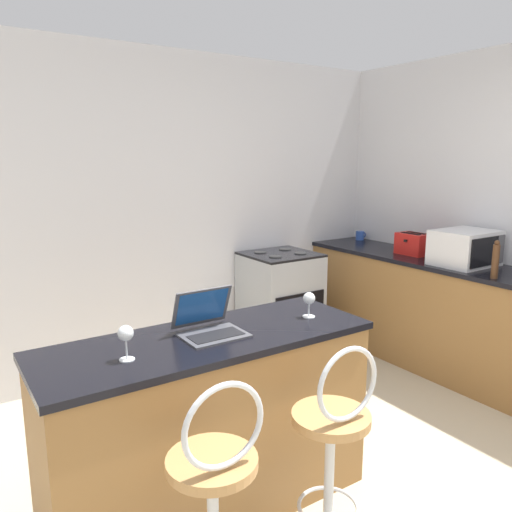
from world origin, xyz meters
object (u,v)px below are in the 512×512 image
(bar_stool_near, at_px, (215,510))
(wine_glass_short, at_px, (126,335))
(microwave, at_px, (465,248))
(stove_range, at_px, (280,303))
(laptop, at_px, (209,323))
(toaster, at_px, (413,244))
(wine_glass_tall, at_px, (309,300))
(bar_stool_far, at_px, (332,459))
(mug_blue, at_px, (360,235))
(pepper_mill, at_px, (495,260))

(bar_stool_near, relative_size, wine_glass_short, 6.66)
(microwave, bearing_deg, stove_range, 127.77)
(laptop, bearing_deg, wine_glass_short, -167.62)
(toaster, xyz_separation_m, wine_glass_tall, (-1.87, -0.84, 0.00))
(stove_range, bearing_deg, bar_stool_near, -131.29)
(wine_glass_short, height_order, wine_glass_tall, wine_glass_short)
(stove_range, bearing_deg, wine_glass_short, -141.42)
(laptop, xyz_separation_m, stove_range, (1.50, 1.45, -0.51))
(bar_stool_near, height_order, bar_stool_far, same)
(toaster, xyz_separation_m, mug_blue, (0.18, 0.82, -0.05))
(bar_stool_far, distance_m, microwave, 2.39)
(bar_stool_far, xyz_separation_m, wine_glass_short, (-0.71, 0.51, 0.55))
(stove_range, height_order, wine_glass_tall, wine_glass_tall)
(pepper_mill, bearing_deg, wine_glass_tall, 178.18)
(wine_glass_short, height_order, pepper_mill, pepper_mill)
(laptop, relative_size, pepper_mill, 1.10)
(laptop, relative_size, stove_range, 0.32)
(toaster, relative_size, mug_blue, 2.65)
(microwave, height_order, mug_blue, microwave)
(stove_range, xyz_separation_m, mug_blue, (1.11, 0.14, 0.50))
(microwave, relative_size, toaster, 1.76)
(bar_stool_far, relative_size, microwave, 2.16)
(mug_blue, bearing_deg, wine_glass_short, -151.13)
(wine_glass_tall, distance_m, pepper_mill, 1.64)
(laptop, bearing_deg, stove_range, 44.08)
(toaster, bearing_deg, microwave, -91.00)
(bar_stool_near, distance_m, laptop, 0.84)
(laptop, height_order, wine_glass_short, laptop)
(stove_range, distance_m, pepper_mill, 1.83)
(toaster, bearing_deg, mug_blue, 77.47)
(wine_glass_short, bearing_deg, wine_glass_tall, 1.31)
(bar_stool_far, relative_size, pepper_mill, 3.73)
(bar_stool_far, distance_m, wine_glass_tall, 0.81)
(bar_stool_near, bearing_deg, wine_glass_tall, 31.45)
(microwave, bearing_deg, pepper_mill, -119.82)
(laptop, relative_size, wine_glass_tall, 2.21)
(microwave, height_order, wine_glass_short, microwave)
(laptop, bearing_deg, mug_blue, 31.28)
(microwave, bearing_deg, bar_stool_far, -158.05)
(bar_stool_near, distance_m, wine_glass_short, 0.76)
(bar_stool_far, height_order, wine_glass_short, wine_glass_short)
(laptop, bearing_deg, wine_glass_tall, -7.50)
(microwave, distance_m, stove_range, 1.62)
(bar_stool_far, height_order, pepper_mill, pepper_mill)
(wine_glass_tall, bearing_deg, stove_range, 58.49)
(laptop, xyz_separation_m, toaster, (2.43, 0.77, 0.04))
(bar_stool_near, height_order, mug_blue, bar_stool_near)
(laptop, relative_size, wine_glass_short, 1.97)
(toaster, bearing_deg, laptop, -162.43)
(wine_glass_short, bearing_deg, laptop, 12.38)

